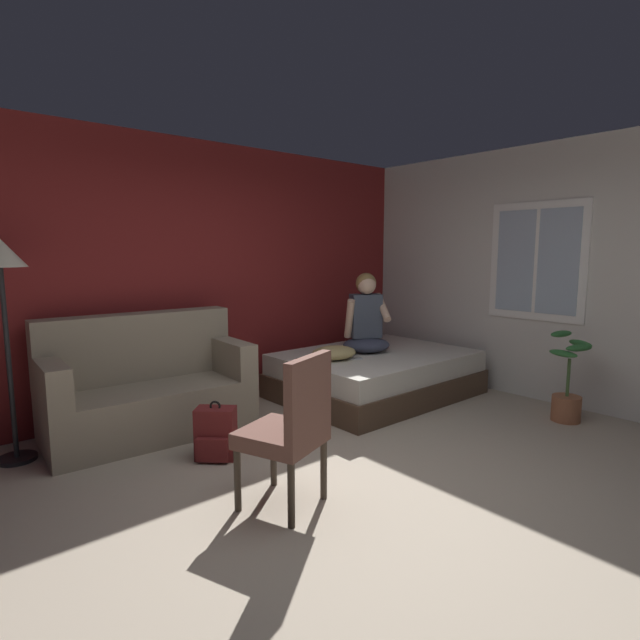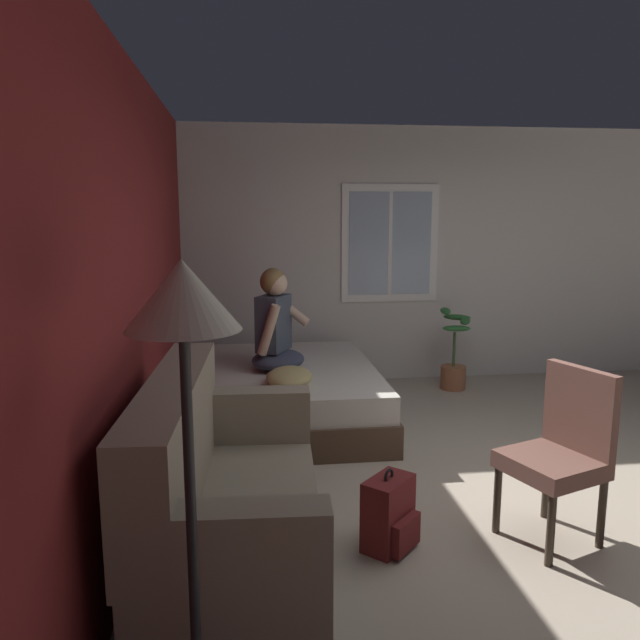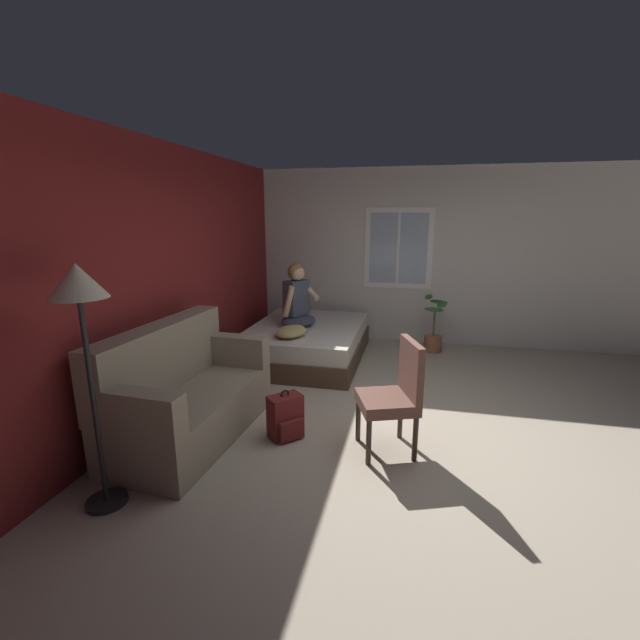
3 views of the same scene
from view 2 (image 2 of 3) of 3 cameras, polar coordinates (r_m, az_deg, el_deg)
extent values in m
plane|color=tan|center=(4.41, 20.96, -15.34)|extent=(40.00, 40.00, 0.00)
cube|color=maroon|center=(3.58, -18.17, 1.63)|extent=(11.05, 0.16, 2.70)
cube|color=silver|center=(6.90, 9.46, 5.86)|extent=(0.16, 6.56, 2.70)
cube|color=white|center=(6.69, 6.41, 6.96)|extent=(0.02, 1.04, 1.24)
cube|color=#9EB2C6|center=(6.68, 6.44, 6.96)|extent=(0.01, 0.88, 1.08)
cube|color=white|center=(6.68, 6.44, 6.96)|extent=(0.01, 0.04, 1.08)
cube|color=#4C3828|center=(5.59, -2.82, -7.77)|extent=(2.07, 1.54, 0.26)
cube|color=beige|center=(5.52, -2.84, -5.40)|extent=(2.01, 1.49, 0.22)
cube|color=gray|center=(3.35, -7.43, -19.02)|extent=(1.74, 0.89, 0.44)
cube|color=gray|center=(3.17, -13.18, -10.63)|extent=(1.71, 0.33, 0.60)
cube|color=gray|center=(2.51, -8.68, -19.87)|extent=(0.22, 0.81, 0.32)
cube|color=gray|center=(3.89, -6.93, -8.64)|extent=(0.22, 0.81, 0.32)
cylinder|color=#382D23|center=(3.87, 15.90, -15.51)|extent=(0.04, 0.04, 0.40)
cylinder|color=#382D23|center=(3.63, 20.34, -17.58)|extent=(0.04, 0.04, 0.40)
cylinder|color=#382D23|center=(4.13, 19.97, -14.06)|extent=(0.04, 0.04, 0.40)
cylinder|color=#382D23|center=(3.90, 24.36, -15.81)|extent=(0.04, 0.04, 0.40)
cube|color=brown|center=(3.77, 20.38, -12.28)|extent=(0.59, 0.59, 0.10)
cube|color=brown|center=(3.82, 22.68, -7.52)|extent=(0.45, 0.22, 0.48)
ellipsoid|color=#383D51|center=(5.42, -3.85, -3.64)|extent=(0.67, 0.63, 0.16)
cube|color=#3F4756|center=(5.37, -4.28, -0.29)|extent=(0.39, 0.33, 0.48)
cylinder|color=#DBB293|center=(5.17, -4.70, -0.92)|extent=(0.17, 0.22, 0.44)
cylinder|color=#DBB293|center=(5.47, -2.78, 0.99)|extent=(0.25, 0.37, 0.29)
sphere|color=#DBB293|center=(5.31, -4.13, 3.37)|extent=(0.21, 0.21, 0.21)
ellipsoid|color=olive|center=(5.31, -4.33, 3.53)|extent=(0.30, 0.30, 0.23)
cube|color=maroon|center=(3.61, 6.24, -17.13)|extent=(0.34, 0.34, 0.40)
cube|color=maroon|center=(3.60, 7.88, -18.84)|extent=(0.21, 0.20, 0.18)
torus|color=black|center=(3.51, 6.31, -14.01)|extent=(0.07, 0.07, 0.09)
ellipsoid|color=tan|center=(4.91, -2.83, -5.22)|extent=(0.55, 0.47, 0.14)
cube|color=#B7B7BC|center=(5.11, -1.52, -5.34)|extent=(0.16, 0.12, 0.01)
cylinder|color=black|center=(2.22, -11.59, -19.61)|extent=(0.04, 0.04, 1.45)
cone|color=beige|center=(1.95, -12.46, 2.27)|extent=(0.36, 0.36, 0.22)
cylinder|color=#995B3D|center=(6.65, 12.06, -5.16)|extent=(0.26, 0.26, 0.24)
cylinder|color=#426033|center=(6.58, 12.16, -2.64)|extent=(0.03, 0.03, 0.36)
ellipsoid|color=#2D6B33|center=(6.43, 12.37, -0.75)|extent=(0.15, 0.29, 0.06)
ellipsoid|color=#2D6B33|center=(6.62, 12.41, 0.25)|extent=(0.22, 0.29, 0.06)
ellipsoid|color=#2D6B33|center=(6.49, 11.40, 0.82)|extent=(0.29, 0.15, 0.06)
ellipsoid|color=#2D6B33|center=(6.51, 13.12, -0.11)|extent=(0.30, 0.21, 0.06)
camera|label=1|loc=(4.32, 64.71, 1.03)|focal=28.00mm
camera|label=3|loc=(1.91, 92.80, 3.62)|focal=24.00mm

